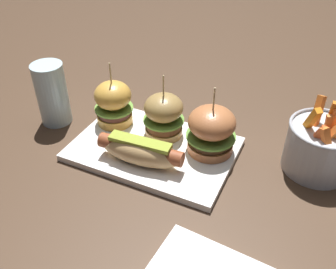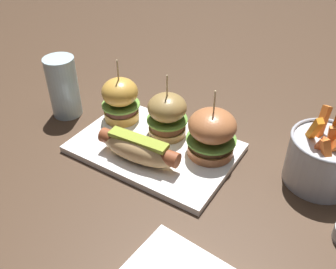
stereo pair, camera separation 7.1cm
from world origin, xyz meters
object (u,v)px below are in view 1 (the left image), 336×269
at_px(platter_main, 154,149).
at_px(slider_center, 162,115).
at_px(slider_left, 113,103).
at_px(water_glass, 52,94).
at_px(hot_dog, 140,151).
at_px(fries_bucket, 320,147).
at_px(slider_right, 211,130).

height_order(platter_main, slider_center, slider_center).
height_order(slider_left, slider_center, slider_left).
xyz_separation_m(platter_main, water_glass, (-0.25, 0.01, 0.06)).
distance_m(hot_dog, slider_left, 0.15).
bearing_deg(water_glass, slider_left, 14.54).
height_order(platter_main, hot_dog, hot_dog).
bearing_deg(hot_dog, slider_left, 140.37).
bearing_deg(water_glass, fries_bucket, 8.34).
xyz_separation_m(platter_main, slider_right, (0.11, 0.04, 0.06)).
relative_size(hot_dog, slider_center, 1.23).
height_order(slider_left, fries_bucket, slider_left).
xyz_separation_m(hot_dog, slider_right, (0.11, 0.09, 0.02)).
distance_m(platter_main, slider_right, 0.13).
xyz_separation_m(slider_center, slider_right, (0.11, -0.01, 0.00)).
xyz_separation_m(hot_dog, slider_left, (-0.12, 0.10, 0.02)).
bearing_deg(platter_main, slider_left, 160.10).
distance_m(slider_center, slider_right, 0.11).
bearing_deg(platter_main, fries_bucket, 16.28).
height_order(slider_left, slider_right, slider_left).
bearing_deg(water_glass, slider_right, 5.01).
distance_m(slider_left, fries_bucket, 0.42).
bearing_deg(slider_center, slider_right, -4.74).
relative_size(platter_main, fries_bucket, 2.15).
bearing_deg(water_glass, hot_dog, -13.69).
bearing_deg(water_glass, slider_center, 9.23).
bearing_deg(platter_main, hot_dog, -91.03).
distance_m(platter_main, hot_dog, 0.06).
xyz_separation_m(slider_center, fries_bucket, (0.31, 0.04, -0.01)).
height_order(slider_left, water_glass, slider_left).
relative_size(platter_main, slider_right, 2.28).
height_order(slider_center, fries_bucket, slider_center).
height_order(hot_dog, slider_center, slider_center).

